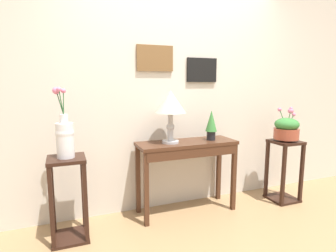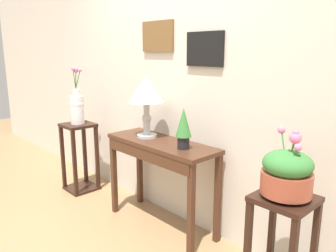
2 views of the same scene
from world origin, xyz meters
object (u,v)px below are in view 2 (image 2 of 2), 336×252
object	(u,v)px
potted_plant_on_console	(184,126)
planter_bowl_wide_right	(287,172)
table_lamp	(146,92)
pedestal_stand_left	(80,157)
flower_vase_tall_left	(77,106)
console_table	(159,156)

from	to	relation	value
potted_plant_on_console	planter_bowl_wide_right	world-z (taller)	planter_bowl_wide_right
planter_bowl_wide_right	table_lamp	bearing A→B (deg)	173.84
table_lamp	pedestal_stand_left	distance (m)	1.32
potted_plant_on_console	pedestal_stand_left	distance (m)	1.62
planter_bowl_wide_right	pedestal_stand_left	bearing A→B (deg)	179.39
pedestal_stand_left	flower_vase_tall_left	world-z (taller)	flower_vase_tall_left
table_lamp	planter_bowl_wide_right	world-z (taller)	table_lamp
planter_bowl_wide_right	flower_vase_tall_left	bearing A→B (deg)	179.36
potted_plant_on_console	flower_vase_tall_left	distance (m)	1.51
console_table	planter_bowl_wide_right	size ratio (longest dim) A/B	2.68
table_lamp	pedestal_stand_left	bearing A→B (deg)	-173.03
table_lamp	flower_vase_tall_left	size ratio (longest dim) A/B	0.89
potted_plant_on_console	pedestal_stand_left	size ratio (longest dim) A/B	0.43
flower_vase_tall_left	pedestal_stand_left	bearing A→B (deg)	-47.78
console_table	planter_bowl_wide_right	world-z (taller)	planter_bowl_wide_right
flower_vase_tall_left	planter_bowl_wide_right	bearing A→B (deg)	-0.64
table_lamp	flower_vase_tall_left	bearing A→B (deg)	-173.11
potted_plant_on_console	console_table	bearing A→B (deg)	-179.44
console_table	flower_vase_tall_left	size ratio (longest dim) A/B	1.76
console_table	pedestal_stand_left	size ratio (longest dim) A/B	1.40
table_lamp	flower_vase_tall_left	world-z (taller)	flower_vase_tall_left
pedestal_stand_left	flower_vase_tall_left	size ratio (longest dim) A/B	1.25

